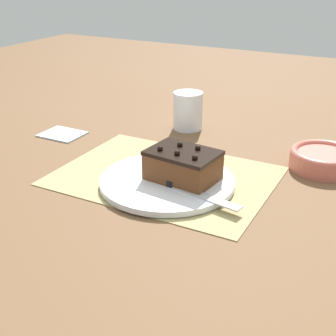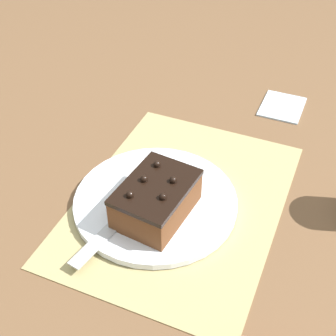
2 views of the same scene
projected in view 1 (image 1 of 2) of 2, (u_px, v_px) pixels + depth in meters
The scene contains 8 objects.
ground_plane at pixel (165, 176), 1.02m from camera, with size 3.00×3.00×0.00m, color brown.
placemat_woven at pixel (165, 176), 1.02m from camera, with size 0.46×0.34×0.00m, color tan.
cake_plate at pixel (167, 181), 0.98m from camera, with size 0.28×0.28×0.01m.
chocolate_cake at pixel (183, 165), 0.96m from camera, with size 0.15×0.12×0.07m.
serving_knife at pixel (176, 185), 0.94m from camera, with size 0.22×0.06×0.01m.
drinking_glass at pixel (188, 111), 1.28m from camera, with size 0.08×0.08×0.10m.
small_bowl at pixel (323, 159), 1.05m from camera, with size 0.15×0.15×0.05m.
folded_napkin at pixel (62, 134), 1.26m from camera, with size 0.11×0.09×0.01m, color silver.
Camera 1 is at (-0.44, 0.81, 0.44)m, focal length 50.00 mm.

